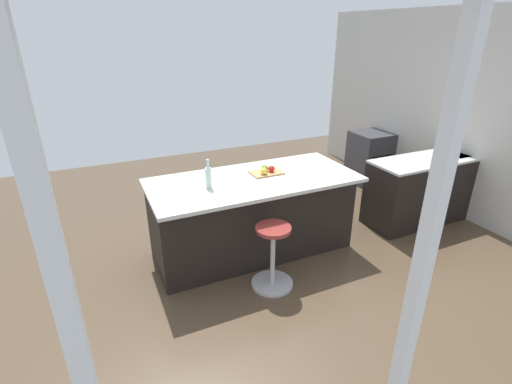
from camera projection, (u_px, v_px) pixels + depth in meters
The scene contains 12 objects.
ground_plane at pixel (252, 247), 4.63m from camera, with size 8.13×8.13×0.00m, color brown.
window_panel_rear at pixel (511, 265), 1.66m from camera, with size 6.26×0.12×2.78m.
interior_partition_left at pixel (454, 114), 5.27m from camera, with size 0.12×5.67×2.78m.
sink_cabinet at pixel (440, 185), 5.27m from camera, with size 2.25×0.60×1.18m.
oven_range at pixel (370, 157), 6.51m from camera, with size 0.60×0.61×0.87m.
kitchen_island at pixel (253, 215), 4.38m from camera, with size 2.34×1.05×0.96m.
stool_by_window at pixel (273, 258), 3.83m from camera, with size 0.44×0.44×0.69m.
cutting_board at pixel (266, 173), 4.30m from camera, with size 0.36×0.24×0.02m, color tan.
apple_yellow at pixel (264, 171), 4.21m from camera, with size 0.08×0.08×0.08m, color gold.
apple_green at pixel (265, 168), 4.30m from camera, with size 0.08×0.08×0.08m, color #609E2D.
apple_red at pixel (271, 169), 4.28m from camera, with size 0.08×0.08×0.08m, color red.
water_bottle at pixel (208, 177), 3.86m from camera, with size 0.06×0.06×0.31m.
Camera 1 is at (1.62, 3.63, 2.48)m, focal length 26.21 mm.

